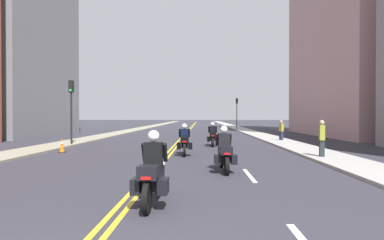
% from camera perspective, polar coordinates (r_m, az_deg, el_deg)
% --- Properties ---
extents(ground_plane, '(264.00, 264.00, 0.00)m').
position_cam_1_polar(ground_plane, '(50.63, -0.32, -1.58)').
color(ground_plane, '#2F2D36').
extents(sidewalk_left, '(2.27, 144.00, 0.12)m').
position_cam_1_polar(sidewalk_left, '(51.47, -8.95, -1.49)').
color(sidewalk_left, gray).
rests_on(sidewalk_left, ground).
extents(sidewalk_right, '(2.27, 144.00, 0.12)m').
position_cam_1_polar(sidewalk_right, '(50.96, 8.40, -1.51)').
color(sidewalk_right, '#A2A09B').
rests_on(sidewalk_right, ground).
extents(centreline_yellow_inner, '(0.12, 132.00, 0.01)m').
position_cam_1_polar(centreline_yellow_inner, '(50.64, -0.45, -1.58)').
color(centreline_yellow_inner, yellow).
rests_on(centreline_yellow_inner, ground).
extents(centreline_yellow_outer, '(0.12, 132.00, 0.01)m').
position_cam_1_polar(centreline_yellow_outer, '(50.63, -0.18, -1.58)').
color(centreline_yellow_outer, yellow).
rests_on(centreline_yellow_outer, ground).
extents(lane_dashes_white, '(0.14, 56.40, 0.01)m').
position_cam_1_polar(lane_dashes_white, '(31.67, 4.51, -2.90)').
color(lane_dashes_white, silver).
rests_on(lane_dashes_white, ground).
extents(building_left_1, '(7.97, 13.80, 18.67)m').
position_cam_1_polar(building_left_1, '(37.68, -29.32, 11.85)').
color(building_left_1, slate).
rests_on(building_left_1, ground).
extents(motorcycle_0, '(0.77, 2.14, 1.65)m').
position_cam_1_polar(motorcycle_0, '(7.12, -7.05, -9.72)').
color(motorcycle_0, black).
rests_on(motorcycle_0, ground).
extents(motorcycle_1, '(0.78, 2.23, 1.62)m').
position_cam_1_polar(motorcycle_1, '(11.35, 5.82, -5.96)').
color(motorcycle_1, black).
rests_on(motorcycle_1, ground).
extents(motorcycle_2, '(0.78, 2.30, 1.60)m').
position_cam_1_polar(motorcycle_2, '(16.09, -1.37, -4.01)').
color(motorcycle_2, black).
rests_on(motorcycle_2, ground).
extents(motorcycle_3, '(0.77, 2.26, 1.58)m').
position_cam_1_polar(motorcycle_3, '(21.05, 3.73, -2.96)').
color(motorcycle_3, black).
rests_on(motorcycle_3, ground).
extents(traffic_cone_1, '(0.31, 0.31, 0.80)m').
position_cam_1_polar(traffic_cone_1, '(18.69, -22.31, -4.19)').
color(traffic_cone_1, black).
rests_on(traffic_cone_1, ground).
extents(traffic_light_near, '(0.28, 0.38, 4.36)m').
position_cam_1_polar(traffic_light_near, '(22.74, -20.86, 3.27)').
color(traffic_light_near, black).
rests_on(traffic_light_near, ground).
extents(traffic_light_far, '(0.28, 0.38, 4.65)m').
position_cam_1_polar(traffic_light_far, '(47.15, 8.06, 2.14)').
color(traffic_light_far, black).
rests_on(traffic_light_far, ground).
extents(pedestrian_0, '(0.28, 0.39, 1.79)m').
position_cam_1_polar(pedestrian_0, '(15.76, 22.28, -3.16)').
color(pedestrian_0, '#23292B').
rests_on(pedestrian_0, ground).
extents(pedestrian_1, '(0.32, 0.41, 1.66)m').
position_cam_1_polar(pedestrian_1, '(25.76, 15.73, -1.85)').
color(pedestrian_1, '#212539').
rests_on(pedestrian_1, ground).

